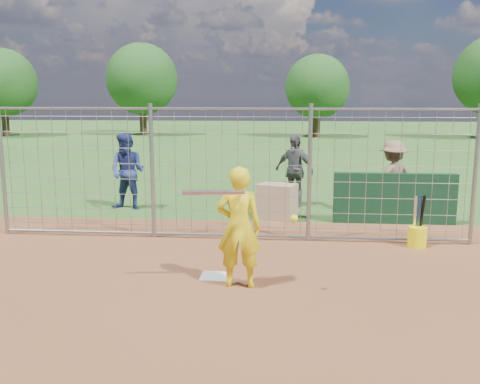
# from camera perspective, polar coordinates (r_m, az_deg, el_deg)

# --- Properties ---
(ground) EXTENTS (100.00, 100.00, 0.00)m
(ground) POSITION_cam_1_polar(r_m,az_deg,el_deg) (8.49, -2.52, -8.59)
(ground) COLOR #2D591E
(ground) RESTS_ON ground
(infield_dirt) EXTENTS (18.00, 18.00, 0.00)m
(infield_dirt) POSITION_cam_1_polar(r_m,az_deg,el_deg) (5.77, -6.62, -18.15)
(infield_dirt) COLOR brown
(infield_dirt) RESTS_ON ground
(home_plate) EXTENTS (0.43, 0.43, 0.02)m
(home_plate) POSITION_cam_1_polar(r_m,az_deg,el_deg) (8.30, -2.70, -8.97)
(home_plate) COLOR silver
(home_plate) RESTS_ON ground
(dugout_wall) EXTENTS (2.60, 0.20, 1.10)m
(dugout_wall) POSITION_cam_1_polar(r_m,az_deg,el_deg) (12.00, 16.13, -0.67)
(dugout_wall) COLOR #11381E
(dugout_wall) RESTS_ON ground
(batter) EXTENTS (0.65, 0.44, 1.77)m
(batter) POSITION_cam_1_polar(r_m,az_deg,el_deg) (7.66, -0.12, -3.79)
(batter) COLOR yellow
(batter) RESTS_ON ground
(bystander_a) EXTENTS (1.03, 0.88, 1.86)m
(bystander_a) POSITION_cam_1_polar(r_m,az_deg,el_deg) (13.19, -11.91, 2.15)
(bystander_a) COLOR navy
(bystander_a) RESTS_ON ground
(bystander_b) EXTENTS (1.13, 0.91, 1.80)m
(bystander_b) POSITION_cam_1_polar(r_m,az_deg,el_deg) (13.40, 5.80, 2.31)
(bystander_b) COLOR #505054
(bystander_b) RESTS_ON ground
(bystander_c) EXTENTS (1.29, 1.13, 1.74)m
(bystander_c) POSITION_cam_1_polar(r_m,az_deg,el_deg) (12.72, 15.97, 1.40)
(bystander_c) COLOR #876349
(bystander_c) RESTS_ON ground
(equipment_bin) EXTENTS (0.94, 0.79, 0.80)m
(equipment_bin) POSITION_cam_1_polar(r_m,az_deg,el_deg) (11.97, 3.99, -1.04)
(equipment_bin) COLOR tan
(equipment_bin) RESTS_ON ground
(equipment_in_play) EXTENTS (1.59, 0.18, 0.42)m
(equipment_in_play) POSITION_cam_1_polar(r_m,az_deg,el_deg) (7.31, -0.76, -0.72)
(equipment_in_play) COLOR silver
(equipment_in_play) RESTS_ON ground
(bucket_with_bats) EXTENTS (0.34, 0.37, 0.97)m
(bucket_with_bats) POSITION_cam_1_polar(r_m,az_deg,el_deg) (10.32, 18.39, -4.27)
(bucket_with_bats) COLOR #FFF70D
(bucket_with_bats) RESTS_ON ground
(backstop_fence) EXTENTS (9.08, 0.08, 2.60)m
(backstop_fence) POSITION_cam_1_polar(r_m,az_deg,el_deg) (10.13, -1.10, 1.84)
(backstop_fence) COLOR gray
(backstop_fence) RESTS_ON ground
(tree_line) EXTENTS (44.66, 6.72, 6.48)m
(tree_line) POSITION_cam_1_polar(r_m,az_deg,el_deg) (36.16, 8.47, 11.71)
(tree_line) COLOR #3F2B19
(tree_line) RESTS_ON ground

